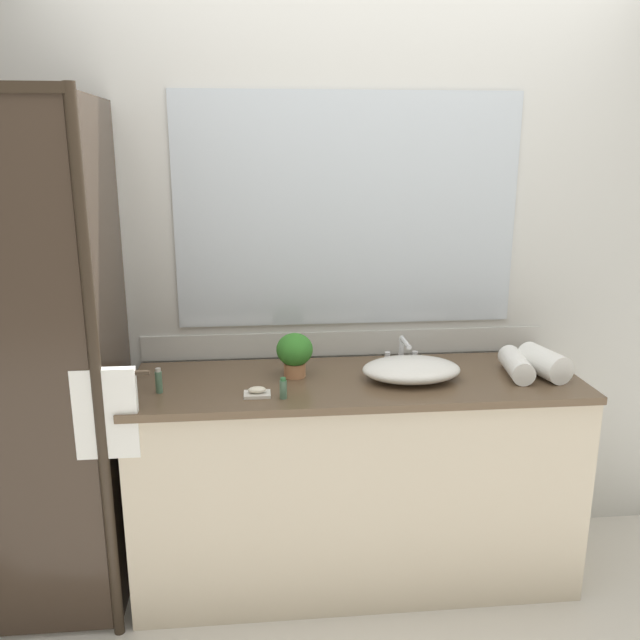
% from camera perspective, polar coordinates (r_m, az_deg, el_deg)
% --- Properties ---
extents(ground_plane, '(8.00, 8.00, 0.00)m').
position_cam_1_polar(ground_plane, '(3.07, 2.98, -21.12)').
color(ground_plane, silver).
extents(wall_back_with_mirror, '(4.40, 0.06, 2.60)m').
position_cam_1_polar(wall_back_with_mirror, '(2.87, 2.32, 4.84)').
color(wall_back_with_mirror, silver).
rests_on(wall_back_with_mirror, ground_plane).
extents(vanity_cabinet, '(1.80, 0.58, 0.90)m').
position_cam_1_polar(vanity_cabinet, '(2.84, 3.08, -13.64)').
color(vanity_cabinet, beige).
rests_on(vanity_cabinet, ground_plane).
extents(shower_enclosure, '(1.20, 0.59, 2.00)m').
position_cam_1_polar(shower_enclosure, '(2.56, -25.57, -4.48)').
color(shower_enclosure, '#2D2319').
rests_on(shower_enclosure, ground_plane).
extents(sink_basin, '(0.39, 0.28, 0.09)m').
position_cam_1_polar(sink_basin, '(2.65, 7.95, -4.29)').
color(sink_basin, white).
rests_on(sink_basin, vanity_cabinet).
extents(faucet, '(0.17, 0.16, 0.13)m').
position_cam_1_polar(faucet, '(2.81, 7.14, -3.08)').
color(faucet, silver).
rests_on(faucet, vanity_cabinet).
extents(potted_plant, '(0.15, 0.15, 0.18)m').
position_cam_1_polar(potted_plant, '(2.64, -2.22, -2.82)').
color(potted_plant, '#B77A51').
rests_on(potted_plant, vanity_cabinet).
extents(soap_dish, '(0.10, 0.07, 0.04)m').
position_cam_1_polar(soap_dish, '(2.48, -5.49, -6.28)').
color(soap_dish, silver).
rests_on(soap_dish, vanity_cabinet).
extents(amenity_bottle_body_wash, '(0.03, 0.03, 0.08)m').
position_cam_1_polar(amenity_bottle_body_wash, '(2.44, -3.22, -5.98)').
color(amenity_bottle_body_wash, '#4C7056').
rests_on(amenity_bottle_body_wash, vanity_cabinet).
extents(amenity_bottle_conditioner, '(0.03, 0.03, 0.10)m').
position_cam_1_polar(amenity_bottle_conditioner, '(2.56, -13.86, -5.18)').
color(amenity_bottle_conditioner, '#4C7056').
rests_on(amenity_bottle_conditioner, vanity_cabinet).
extents(rolled_towel_near_edge, '(0.16, 0.24, 0.11)m').
position_cam_1_polar(rolled_towel_near_edge, '(2.81, 18.93, -3.54)').
color(rolled_towel_near_edge, white).
rests_on(rolled_towel_near_edge, vanity_cabinet).
extents(rolled_towel_middle, '(0.13, 0.26, 0.09)m').
position_cam_1_polar(rolled_towel_middle, '(2.78, 16.71, -3.76)').
color(rolled_towel_middle, white).
rests_on(rolled_towel_middle, vanity_cabinet).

